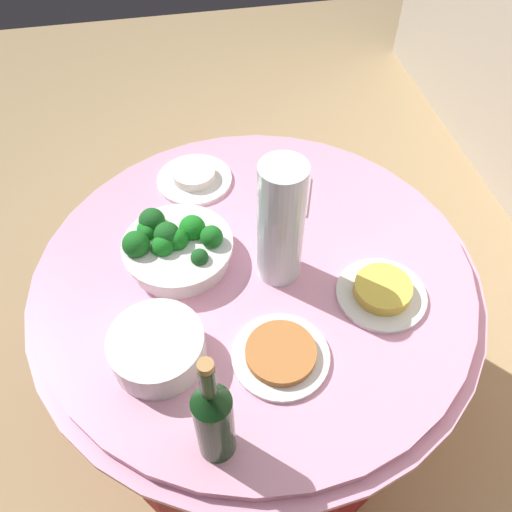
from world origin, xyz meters
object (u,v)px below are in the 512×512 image
food_plate_fried_egg (382,292)px  food_plate_rice (194,177)px  decorative_fruit_vase (281,227)px  broccoli_bowl (175,246)px  wine_bottle (214,419)px  plate_stack (157,348)px  label_placard_front (272,222)px  serving_tongs (302,194)px  food_plate_peanuts (281,354)px

food_plate_fried_egg → food_plate_rice: (-0.50, -0.40, -0.00)m
decorative_fruit_vase → food_plate_rice: (-0.37, -0.17, -0.15)m
broccoli_bowl → food_plate_rice: size_ratio=1.27×
wine_bottle → plate_stack: bearing=-155.9°
wine_bottle → label_placard_front: size_ratio=6.11×
broccoli_bowl → serving_tongs: size_ratio=1.69×
plate_stack → serving_tongs: bearing=135.4°
broccoli_bowl → plate_stack: 0.29m
food_plate_fried_egg → food_plate_rice: 0.64m
serving_tongs → label_placard_front: label_placard_front is taller
wine_bottle → food_plate_fried_egg: (-0.28, 0.44, -0.11)m
wine_bottle → label_placard_front: (-0.55, 0.23, -0.10)m
broccoli_bowl → food_plate_fried_egg: (0.22, 0.48, -0.03)m
broccoli_bowl → label_placard_front: 0.27m
serving_tongs → food_plate_fried_egg: (0.38, 0.10, 0.01)m
broccoli_bowl → serving_tongs: (-0.17, 0.38, -0.04)m
wine_bottle → label_placard_front: wine_bottle is taller
food_plate_peanuts → label_placard_front: label_placard_front is taller
wine_bottle → serving_tongs: 0.76m
decorative_fruit_vase → food_plate_peanuts: (0.24, -0.05, -0.15)m
plate_stack → decorative_fruit_vase: decorative_fruit_vase is taller
plate_stack → food_plate_fried_egg: (-0.07, 0.54, -0.02)m
plate_stack → serving_tongs: plate_stack is taller
food_plate_fried_egg → food_plate_rice: bearing=-141.6°
food_plate_fried_egg → decorative_fruit_vase: bearing=-119.1°
wine_bottle → food_plate_rice: wine_bottle is taller
serving_tongs → food_plate_fried_egg: 0.40m
food_plate_fried_egg → food_plate_peanuts: bearing=-67.0°
food_plate_fried_egg → food_plate_peanuts: 0.30m
plate_stack → food_plate_rice: bearing=165.6°
broccoli_bowl → food_plate_rice: (-0.28, 0.08, -0.03)m
wine_bottle → label_placard_front: bearing=157.3°
food_plate_rice → label_placard_front: label_placard_front is taller
food_plate_fried_egg → food_plate_peanuts: (0.12, -0.28, -0.00)m
wine_bottle → decorative_fruit_vase: decorative_fruit_vase is taller
label_placard_front → food_plate_rice: bearing=-142.5°
broccoli_bowl → serving_tongs: 0.41m
food_plate_rice → food_plate_peanuts: 0.63m
wine_bottle → decorative_fruit_vase: size_ratio=0.99×
wine_bottle → food_plate_peanuts: wine_bottle is taller
wine_bottle → food_plate_fried_egg: bearing=122.7°
food_plate_rice → food_plate_peanuts: food_plate_rice is taller
food_plate_rice → broccoli_bowl: bearing=-15.6°
broccoli_bowl → food_plate_peanuts: 0.39m
food_plate_peanuts → broccoli_bowl: bearing=-149.3°
wine_bottle → decorative_fruit_vase: 0.47m
wine_bottle → serving_tongs: size_ratio=2.03×
broccoli_bowl → food_plate_fried_egg: 0.52m
decorative_fruit_vase → serving_tongs: 0.33m
plate_stack → wine_bottle: size_ratio=0.62×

